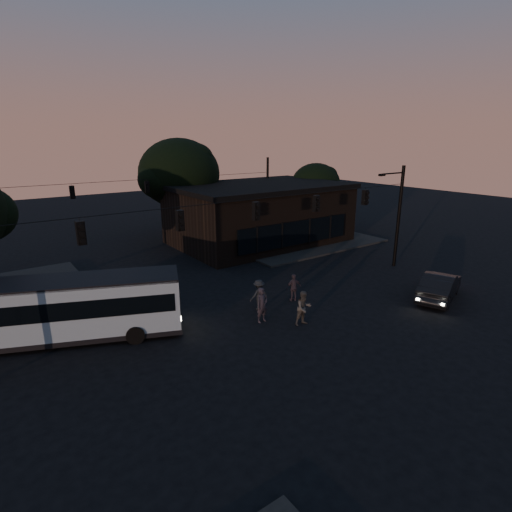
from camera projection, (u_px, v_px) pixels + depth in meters
ground at (302, 331)px, 20.11m from camera, size 120.00×120.00×0.00m
sidewalk_far_right at (297, 241)px, 37.71m from camera, size 14.00×10.00×0.15m
building at (259, 213)px, 36.82m from camera, size 15.40×10.41×5.40m
tree_behind at (179, 173)px, 37.73m from camera, size 7.60×7.60×9.43m
tree_right at (316, 184)px, 42.90m from camera, size 5.20×5.20×6.86m
signal_rig_near at (256, 231)px, 21.97m from camera, size 26.24×0.30×7.50m
signal_rig_far at (148, 200)px, 34.49m from camera, size 26.24×0.30×7.50m
bus at (64, 307)px, 18.85m from camera, size 10.88×6.42×3.03m
car at (440, 286)px, 24.02m from camera, size 5.22×3.29×1.62m
pedestrian_a at (262, 305)px, 20.90m from camera, size 0.74×0.52×1.90m
pedestrian_b at (304, 308)px, 20.58m from camera, size 0.97×0.80×1.85m
pedestrian_c at (294, 288)px, 23.68m from camera, size 1.04×0.61×1.67m
pedestrian_d at (259, 295)px, 22.49m from camera, size 1.16×0.70×1.76m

